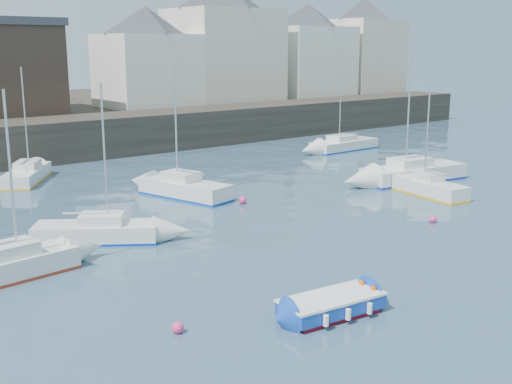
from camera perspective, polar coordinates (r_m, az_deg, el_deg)
water at (r=23.06m, az=19.27°, el=-8.82°), size 220.00×220.00×0.00m
quay_wall at (r=50.06m, az=-16.79°, el=4.55°), size 90.00×5.00×3.00m
bldg_east_a at (r=65.54m, az=-2.89°, el=13.31°), size 13.36×13.36×11.80m
bldg_east_b at (r=72.18m, az=4.62°, el=12.49°), size 11.88×11.88×9.95m
bldg_east_c at (r=78.63m, az=9.52°, el=12.75°), size 11.14×11.14×10.95m
bldg_east_d at (r=60.25m, az=-9.68°, el=11.82°), size 11.14×11.14×8.95m
blue_dinghy at (r=20.42m, az=6.73°, el=-9.91°), size 3.52×1.98×0.64m
sailboat_a at (r=24.93m, az=-21.39°, el=-6.19°), size 5.37×2.21×6.79m
sailboat_b at (r=28.50m, az=-13.96°, el=-3.41°), size 5.29×4.42×6.80m
sailboat_c at (r=37.39m, az=15.18°, el=0.40°), size 2.20×4.83×6.13m
sailboat_d at (r=41.20m, az=13.79°, el=1.70°), size 7.29×3.31×8.96m
sailboat_f at (r=35.91m, az=-6.39°, el=0.35°), size 3.14×5.93×7.36m
sailboat_g at (r=52.65m, az=7.82°, el=4.20°), size 6.29×2.16×7.90m
sailboat_h at (r=42.36m, az=-19.68°, el=1.50°), size 4.54×5.47×7.01m
buoy_near at (r=19.42m, az=-6.97°, el=-12.33°), size 0.36×0.36×0.36m
buoy_mid at (r=31.79m, az=15.41°, el=-2.64°), size 0.37×0.37×0.37m
buoy_far at (r=34.34m, az=-1.19°, el=-1.04°), size 0.40×0.40×0.40m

